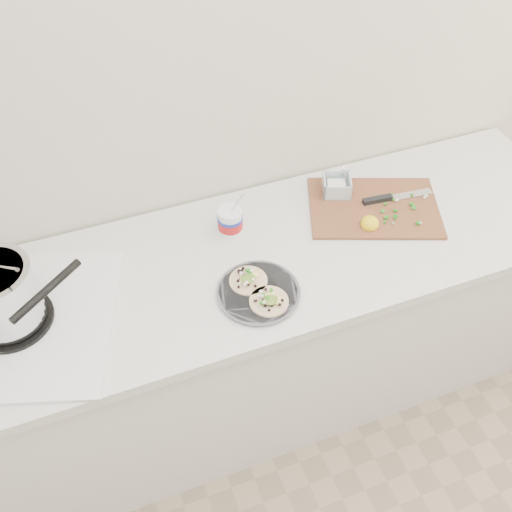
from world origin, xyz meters
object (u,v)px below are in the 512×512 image
object	(u,v)px
tub	(231,219)
cutboard	(372,203)
taco_plate	(258,291)
stove	(5,304)

from	to	relation	value
tub	cutboard	size ratio (longest dim) A/B	0.36
taco_plate	tub	xyz separation A→B (m)	(0.01, 0.28, 0.05)
tub	cutboard	bearing A→B (deg)	-6.06
stove	cutboard	xyz separation A→B (m)	(1.22, 0.08, -0.07)
stove	cutboard	bearing A→B (deg)	21.83
stove	tub	size ratio (longest dim) A/B	3.74
taco_plate	cutboard	size ratio (longest dim) A/B	0.48
tub	cutboard	xyz separation A→B (m)	(0.50, -0.05, -0.05)
stove	taco_plate	world-z (taller)	stove
stove	tub	xyz separation A→B (m)	(0.72, 0.13, -0.03)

